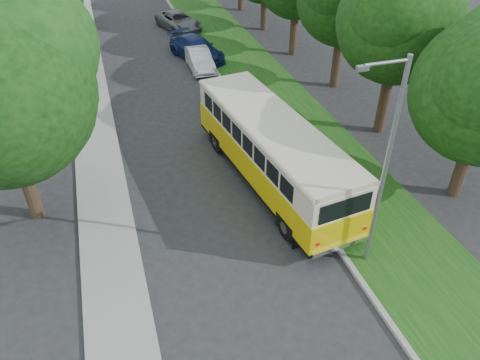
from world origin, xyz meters
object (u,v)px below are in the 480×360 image
object	(u,v)px
car_blue	(196,48)
lamppost_near	(384,164)
lamppost_far	(78,25)
car_silver	(221,101)
car_grey	(178,21)
car_white	(199,59)
vintage_bus	(272,153)

from	to	relation	value
car_blue	lamppost_near	bearing A→B (deg)	-106.19
lamppost_far	car_silver	distance (m)	9.48
car_blue	car_grey	size ratio (longest dim) A/B	1.03
lamppost_near	car_grey	size ratio (longest dim) A/B	1.57
car_silver	car_white	size ratio (longest dim) A/B	0.91
car_blue	car_grey	distance (m)	6.92
car_grey	car_blue	bearing A→B (deg)	-106.20
lamppost_far	car_silver	bearing A→B (deg)	-36.31
lamppost_far	car_white	bearing A→B (deg)	10.43
car_silver	car_blue	size ratio (longest dim) A/B	0.71
car_grey	lamppost_near	bearing A→B (deg)	-103.07
lamppost_near	vintage_bus	xyz separation A→B (m)	(-1.52, 5.76, -2.75)
lamppost_near	car_grey	bearing A→B (deg)	92.41
lamppost_near	car_blue	distance (m)	22.06
vintage_bus	car_grey	bearing A→B (deg)	81.90
lamppost_near	car_blue	bearing A→B (deg)	93.40
lamppost_near	car_white	world-z (taller)	lamppost_near
car_silver	car_grey	distance (m)	15.37
car_white	car_grey	distance (m)	8.79
car_grey	car_white	bearing A→B (deg)	-107.53
car_white	car_blue	size ratio (longest dim) A/B	0.79
lamppost_near	lamppost_far	bearing A→B (deg)	115.71
car_white	car_grey	xyz separation A→B (m)	(0.31, 8.78, 0.03)
lamppost_far	car_white	size ratio (longest dim) A/B	1.83
lamppost_far	car_white	xyz separation A→B (m)	(7.39, 1.36, -3.44)
lamppost_far	car_silver	world-z (taller)	lamppost_far
vintage_bus	car_silver	world-z (taller)	vintage_bus
lamppost_near	lamppost_far	xyz separation A→B (m)	(-8.91, 18.50, -0.25)
vintage_bus	car_silver	distance (m)	7.59
lamppost_far	car_grey	xyz separation A→B (m)	(7.70, 10.14, -3.41)
lamppost_near	lamppost_far	size ratio (longest dim) A/B	1.07
vintage_bus	car_blue	distance (m)	15.99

